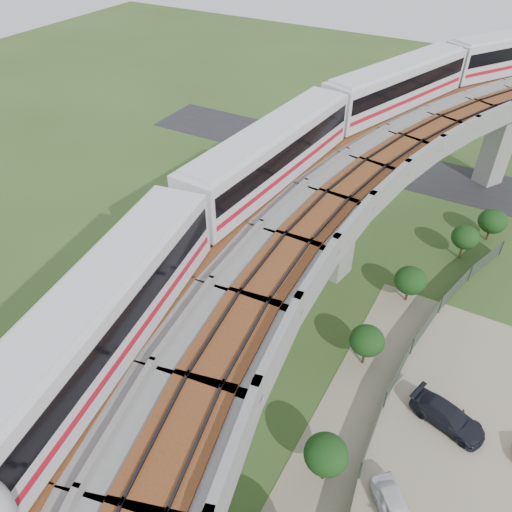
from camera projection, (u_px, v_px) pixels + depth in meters
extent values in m
plane|color=#364D1F|center=(261.00, 354.00, 33.54)|extent=(160.00, 160.00, 0.00)
cube|color=gray|center=(471.00, 478.00, 26.76)|extent=(18.00, 26.00, 0.04)
cube|color=#232326|center=(395.00, 168.00, 54.03)|extent=(60.00, 8.00, 0.03)
cube|color=#99968E|center=(498.00, 144.00, 49.15)|extent=(2.86, 2.93, 8.40)
cube|color=#99968E|center=(339.00, 229.00, 37.70)|extent=(2.35, 2.51, 8.40)
cube|color=#99968E|center=(346.00, 173.00, 34.73)|extent=(7.31, 3.58, 1.20)
cube|color=#99968E|center=(172.00, 452.00, 23.46)|extent=(2.35, 2.51, 8.40)
cube|color=#99968E|center=(159.00, 389.00, 20.49)|extent=(7.31, 3.58, 1.20)
cube|color=gray|center=(473.00, 98.00, 43.09)|extent=(16.42, 20.91, 0.80)
cube|color=gray|center=(436.00, 74.00, 45.31)|extent=(8.66, 17.08, 1.00)
cube|color=brown|center=(453.00, 86.00, 44.23)|extent=(10.68, 18.08, 0.12)
cube|color=black|center=(454.00, 84.00, 44.15)|extent=(9.69, 17.59, 0.12)
cube|color=brown|center=(497.00, 101.00, 41.38)|extent=(10.68, 18.08, 0.12)
cube|color=black|center=(497.00, 99.00, 41.30)|extent=(9.69, 17.59, 0.12)
cube|color=gray|center=(337.00, 167.00, 33.31)|extent=(11.77, 20.03, 0.80)
cube|color=gray|center=(285.00, 138.00, 34.83)|extent=(3.22, 18.71, 1.00)
cube|color=gray|center=(399.00, 175.00, 30.66)|extent=(3.22, 18.71, 1.00)
cube|color=brown|center=(310.00, 152.00, 34.09)|extent=(5.44, 19.05, 0.12)
cube|color=black|center=(310.00, 150.00, 34.01)|extent=(4.35, 18.88, 0.12)
cube|color=brown|center=(368.00, 171.00, 31.95)|extent=(5.44, 19.05, 0.12)
cube|color=black|center=(368.00, 169.00, 31.88)|extent=(4.35, 18.88, 0.12)
cube|color=gray|center=(172.00, 350.00, 20.83)|extent=(11.77, 20.03, 0.80)
cube|color=gray|center=(81.00, 309.00, 21.47)|extent=(3.22, 18.71, 1.00)
cube|color=gray|center=(269.00, 365.00, 19.08)|extent=(3.22, 18.71, 1.00)
cube|color=brown|center=(125.00, 329.00, 21.16)|extent=(5.44, 19.05, 0.12)
cube|color=black|center=(124.00, 327.00, 21.08)|extent=(4.35, 18.88, 0.12)
cube|color=brown|center=(219.00, 357.00, 19.94)|extent=(5.44, 19.05, 0.12)
cube|color=black|center=(219.00, 355.00, 19.86)|extent=(4.35, 18.88, 0.12)
cube|color=silver|center=(97.00, 322.00, 19.01)|extent=(5.28, 15.24, 3.20)
cube|color=silver|center=(88.00, 289.00, 17.95)|extent=(4.62, 14.41, 0.22)
cube|color=black|center=(95.00, 313.00, 18.73)|extent=(5.23, 14.66, 1.15)
cube|color=red|center=(101.00, 335.00, 19.47)|extent=(5.23, 14.66, 0.30)
cube|color=black|center=(104.00, 347.00, 19.91)|extent=(4.10, 12.89, 0.28)
cube|color=silver|center=(271.00, 154.00, 29.93)|extent=(3.82, 15.16, 3.20)
cube|color=silver|center=(271.00, 128.00, 28.87)|extent=(3.23, 14.37, 0.22)
cube|color=black|center=(271.00, 147.00, 29.65)|extent=(3.84, 14.57, 1.15)
cube|color=red|center=(270.00, 165.00, 30.39)|extent=(3.84, 14.57, 0.30)
cube|color=black|center=(270.00, 176.00, 30.83)|extent=(2.85, 12.86, 0.28)
cube|color=silver|center=(397.00, 86.00, 39.15)|extent=(7.36, 15.07, 3.20)
cube|color=silver|center=(401.00, 63.00, 38.09)|extent=(6.61, 14.19, 0.22)
cube|color=black|center=(398.00, 80.00, 38.87)|extent=(7.23, 14.53, 1.15)
cube|color=red|center=(395.00, 95.00, 39.61)|extent=(7.23, 14.53, 0.30)
cube|color=black|center=(394.00, 104.00, 40.05)|extent=(5.88, 12.69, 0.28)
cube|color=red|center=(511.00, 60.00, 46.56)|extent=(10.17, 13.57, 0.30)
cube|color=black|center=(509.00, 68.00, 47.00)|extent=(8.55, 11.72, 0.28)
cylinder|color=#2D382D|center=(502.00, 248.00, 41.53)|extent=(0.08, 0.08, 1.50)
cube|color=#2D382D|center=(486.00, 260.00, 40.29)|extent=(1.69, 4.77, 1.40)
cylinder|color=#2D382D|center=(470.00, 274.00, 38.97)|extent=(0.08, 0.08, 1.50)
cube|color=#2D382D|center=(455.00, 289.00, 37.59)|extent=(1.23, 4.91, 1.40)
cylinder|color=#2D382D|center=(441.00, 306.00, 36.15)|extent=(0.08, 0.08, 1.50)
cube|color=#2D382D|center=(426.00, 325.00, 34.64)|extent=(0.75, 4.99, 1.40)
cylinder|color=#2D382D|center=(412.00, 347.00, 33.08)|extent=(0.08, 0.08, 1.50)
cube|color=#2D382D|center=(399.00, 372.00, 31.46)|extent=(0.27, 5.04, 1.40)
cylinder|color=#2D382D|center=(386.00, 400.00, 29.80)|extent=(0.08, 0.08, 1.50)
cube|color=#2D382D|center=(373.00, 433.00, 28.08)|extent=(0.27, 5.04, 1.40)
cylinder|color=#2D382D|center=(361.00, 471.00, 26.33)|extent=(0.08, 0.08, 1.50)
cylinder|color=#382314|center=(488.00, 234.00, 43.40)|extent=(0.18, 0.18, 1.22)
ellipsoid|color=#103512|center=(493.00, 221.00, 42.57)|extent=(2.41, 2.41, 2.05)
cylinder|color=#382314|center=(461.00, 251.00, 41.31)|extent=(0.18, 0.18, 1.45)
ellipsoid|color=#103512|center=(465.00, 237.00, 40.45)|extent=(2.23, 2.23, 1.90)
cylinder|color=#382314|center=(407.00, 294.00, 37.33)|extent=(0.18, 0.18, 1.25)
ellipsoid|color=#103512|center=(410.00, 280.00, 36.50)|extent=(2.37, 2.37, 2.01)
cylinder|color=#382314|center=(364.00, 355.00, 32.52)|extent=(0.18, 0.18, 1.49)
ellipsoid|color=#103512|center=(367.00, 341.00, 31.64)|extent=(2.26, 2.26, 1.92)
cylinder|color=#382314|center=(323.00, 470.00, 26.29)|extent=(0.18, 0.18, 1.68)
ellipsoid|color=#103512|center=(326.00, 454.00, 25.34)|extent=(2.31, 2.31, 1.96)
imported|color=white|center=(395.00, 509.00, 24.85)|extent=(3.56, 3.76, 1.26)
imported|color=black|center=(448.00, 416.00, 29.01)|extent=(4.74, 2.94, 1.28)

